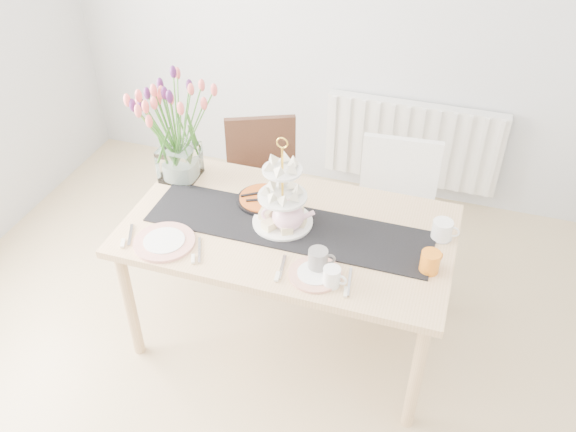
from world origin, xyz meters
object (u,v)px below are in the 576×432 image
(tulip_vase, at_px, (174,115))
(cake_stand, at_px, (283,203))
(dining_table, at_px, (288,239))
(mug_orange, at_px, (430,262))
(plate_left, at_px, (164,242))
(plate_right, at_px, (315,274))
(cream_jug, at_px, (442,230))
(mug_white, at_px, (332,277))
(chair_brown, at_px, (263,179))
(tart_tin, at_px, (263,200))
(teapot, at_px, (288,216))
(chair_white, at_px, (395,205))
(radiator, at_px, (412,143))
(mug_grey, at_px, (318,260))

(tulip_vase, distance_m, cake_stand, 0.74)
(dining_table, xyz_separation_m, mug_orange, (0.69, -0.10, 0.13))
(plate_left, distance_m, plate_right, 0.74)
(cream_jug, height_order, mug_white, cream_jug)
(chair_brown, distance_m, cream_jug, 1.27)
(tulip_vase, height_order, cake_stand, tulip_vase)
(mug_white, bearing_deg, mug_orange, 37.12)
(tart_tin, height_order, plate_right, tart_tin)
(dining_table, bearing_deg, teapot, -79.21)
(teapot, relative_size, cream_jug, 2.56)
(chair_white, bearing_deg, radiator, 86.90)
(chair_white, height_order, tulip_vase, tulip_vase)
(plate_left, bearing_deg, cake_stand, 32.62)
(radiator, xyz_separation_m, mug_orange, (0.28, -1.60, 0.35))
(chair_white, bearing_deg, plate_left, -139.72)
(mug_orange, bearing_deg, tulip_vase, 113.96)
(radiator, height_order, dining_table, same)
(mug_orange, bearing_deg, tart_tin, 111.30)
(cake_stand, xyz_separation_m, mug_grey, (0.25, -0.26, -0.07))
(tulip_vase, xyz_separation_m, tart_tin, (0.50, -0.08, -0.36))
(chair_white, distance_m, mug_grey, 0.96)
(radiator, bearing_deg, dining_table, -105.36)
(chair_brown, height_order, mug_orange, chair_brown)
(tart_tin, bearing_deg, mug_grey, -44.87)
(radiator, distance_m, teapot, 1.61)
(cake_stand, distance_m, plate_right, 0.41)
(cake_stand, xyz_separation_m, cream_jug, (0.75, 0.13, -0.08))
(chair_white, relative_size, mug_orange, 8.54)
(chair_brown, bearing_deg, chair_white, -27.25)
(mug_white, bearing_deg, cake_stand, 142.45)
(teapot, relative_size, mug_white, 2.69)
(dining_table, height_order, mug_orange, mug_orange)
(chair_brown, height_order, plate_left, chair_brown)
(chair_white, relative_size, cake_stand, 2.05)
(chair_brown, bearing_deg, cake_stand, -86.53)
(teapot, distance_m, cream_jug, 0.73)
(mug_grey, relative_size, plate_left, 0.36)
(teapot, bearing_deg, chair_white, 46.17)
(teapot, distance_m, tart_tin, 0.26)
(radiator, bearing_deg, mug_white, -93.47)
(cake_stand, xyz_separation_m, tart_tin, (-0.15, 0.14, -0.11))
(mug_orange, bearing_deg, teapot, 120.24)
(cake_stand, distance_m, teapot, 0.07)
(chair_brown, relative_size, plate_left, 2.97)
(cake_stand, bearing_deg, radiator, 73.22)
(dining_table, relative_size, tart_tin, 5.85)
(mug_orange, height_order, plate_left, mug_orange)
(dining_table, relative_size, mug_white, 17.35)
(chair_white, distance_m, mug_white, 1.02)
(radiator, bearing_deg, mug_grey, -96.39)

